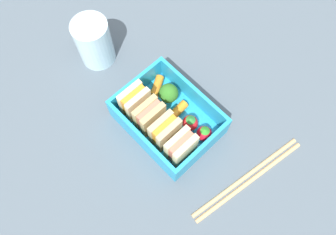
{
  "coord_description": "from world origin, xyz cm",
  "views": [
    {
      "loc": [
        -14.81,
        14.13,
        51.92
      ],
      "look_at": [
        0.0,
        0.0,
        2.7
      ],
      "focal_mm": 35.0,
      "sensor_mm": 36.0,
      "label": 1
    }
  ],
  "objects_px": {
    "chopstick_pair": "(248,179)",
    "drinking_glass": "(95,41)",
    "sandwich_left": "(181,147)",
    "strawberry_left": "(204,133)",
    "sandwich_center": "(150,116)",
    "broccoli_floret": "(169,93)",
    "sandwich_center_right": "(135,101)",
    "carrot_stick_far_left": "(178,112)",
    "carrot_stick_left": "(157,86)",
    "sandwich_center_left": "(165,131)",
    "strawberry_far_left": "(190,123)"
  },
  "relations": [
    {
      "from": "sandwich_center_left",
      "to": "carrot_stick_far_left",
      "type": "distance_m",
      "value": 0.05
    },
    {
      "from": "sandwich_center",
      "to": "sandwich_center_right",
      "type": "height_order",
      "value": "same"
    },
    {
      "from": "sandwich_center_right",
      "to": "chopstick_pair",
      "type": "relative_size",
      "value": 0.27
    },
    {
      "from": "sandwich_left",
      "to": "strawberry_left",
      "type": "relative_size",
      "value": 1.85
    },
    {
      "from": "sandwich_left",
      "to": "broccoli_floret",
      "type": "height_order",
      "value": "sandwich_left"
    },
    {
      "from": "sandwich_center",
      "to": "sandwich_center_left",
      "type": "bearing_deg",
      "value": 180.0
    },
    {
      "from": "sandwich_center_left",
      "to": "broccoli_floret",
      "type": "bearing_deg",
      "value": -48.49
    },
    {
      "from": "sandwich_center_left",
      "to": "drinking_glass",
      "type": "distance_m",
      "value": 0.21
    },
    {
      "from": "sandwich_center_right",
      "to": "carrot_stick_far_left",
      "type": "xyz_separation_m",
      "value": [
        -0.05,
        -0.04,
        -0.02
      ]
    },
    {
      "from": "sandwich_left",
      "to": "strawberry_far_left",
      "type": "height_order",
      "value": "sandwich_left"
    },
    {
      "from": "carrot_stick_far_left",
      "to": "chopstick_pair",
      "type": "bearing_deg",
      "value": -178.03
    },
    {
      "from": "carrot_stick_far_left",
      "to": "chopstick_pair",
      "type": "relative_size",
      "value": 0.19
    },
    {
      "from": "sandwich_left",
      "to": "drinking_glass",
      "type": "height_order",
      "value": "drinking_glass"
    },
    {
      "from": "strawberry_far_left",
      "to": "chopstick_pair",
      "type": "bearing_deg",
      "value": -177.23
    },
    {
      "from": "sandwich_center",
      "to": "chopstick_pair",
      "type": "height_order",
      "value": "sandwich_center"
    },
    {
      "from": "sandwich_center_left",
      "to": "strawberry_far_left",
      "type": "distance_m",
      "value": 0.05
    },
    {
      "from": "chopstick_pair",
      "to": "drinking_glass",
      "type": "height_order",
      "value": "drinking_glass"
    },
    {
      "from": "sandwich_center_right",
      "to": "carrot_stick_left",
      "type": "xyz_separation_m",
      "value": [
        0.0,
        -0.05,
        -0.02
      ]
    },
    {
      "from": "sandwich_center",
      "to": "strawberry_far_left",
      "type": "relative_size",
      "value": 1.79
    },
    {
      "from": "sandwich_center",
      "to": "carrot_stick_left",
      "type": "relative_size",
      "value": 1.54
    },
    {
      "from": "sandwich_center_right",
      "to": "chopstick_pair",
      "type": "bearing_deg",
      "value": -166.72
    },
    {
      "from": "drinking_glass",
      "to": "chopstick_pair",
      "type": "bearing_deg",
      "value": -175.97
    },
    {
      "from": "sandwich_center",
      "to": "broccoli_floret",
      "type": "bearing_deg",
      "value": -79.78
    },
    {
      "from": "sandwich_center_right",
      "to": "broccoli_floret",
      "type": "relative_size",
      "value": 1.31
    },
    {
      "from": "sandwich_center",
      "to": "sandwich_center_right",
      "type": "relative_size",
      "value": 1.0
    },
    {
      "from": "carrot_stick_left",
      "to": "chopstick_pair",
      "type": "bearing_deg",
      "value": 179.17
    },
    {
      "from": "sandwich_left",
      "to": "carrot_stick_left",
      "type": "xyz_separation_m",
      "value": [
        0.11,
        -0.05,
        -0.02
      ]
    },
    {
      "from": "carrot_stick_left",
      "to": "drinking_glass",
      "type": "xyz_separation_m",
      "value": [
        0.13,
        0.03,
        0.03
      ]
    },
    {
      "from": "sandwich_center_right",
      "to": "strawberry_far_left",
      "type": "xyz_separation_m",
      "value": [
        -0.08,
        -0.04,
        -0.01
      ]
    },
    {
      "from": "strawberry_left",
      "to": "strawberry_far_left",
      "type": "relative_size",
      "value": 0.97
    },
    {
      "from": "sandwich_center_left",
      "to": "carrot_stick_far_left",
      "type": "bearing_deg",
      "value": -69.49
    },
    {
      "from": "strawberry_far_left",
      "to": "chopstick_pair",
      "type": "height_order",
      "value": "strawberry_far_left"
    },
    {
      "from": "broccoli_floret",
      "to": "carrot_stick_left",
      "type": "relative_size",
      "value": 1.17
    },
    {
      "from": "carrot_stick_left",
      "to": "drinking_glass",
      "type": "distance_m",
      "value": 0.13
    },
    {
      "from": "carrot_stick_far_left",
      "to": "chopstick_pair",
      "type": "height_order",
      "value": "carrot_stick_far_left"
    },
    {
      "from": "carrot_stick_far_left",
      "to": "sandwich_center",
      "type": "bearing_deg",
      "value": 66.78
    },
    {
      "from": "sandwich_center",
      "to": "carrot_stick_left",
      "type": "bearing_deg",
      "value": -52.68
    },
    {
      "from": "sandwich_left",
      "to": "strawberry_left",
      "type": "bearing_deg",
      "value": -97.76
    },
    {
      "from": "carrot_stick_left",
      "to": "carrot_stick_far_left",
      "type": "bearing_deg",
      "value": 171.87
    },
    {
      "from": "sandwich_center",
      "to": "carrot_stick_left",
      "type": "height_order",
      "value": "sandwich_center"
    },
    {
      "from": "sandwich_left",
      "to": "sandwich_center",
      "type": "xyz_separation_m",
      "value": [
        0.07,
        0.0,
        0.0
      ]
    },
    {
      "from": "carrot_stick_far_left",
      "to": "sandwich_left",
      "type": "bearing_deg",
      "value": 139.65
    },
    {
      "from": "carrot_stick_far_left",
      "to": "broccoli_floret",
      "type": "relative_size",
      "value": 0.92
    },
    {
      "from": "strawberry_far_left",
      "to": "carrot_stick_far_left",
      "type": "distance_m",
      "value": 0.03
    },
    {
      "from": "chopstick_pair",
      "to": "drinking_glass",
      "type": "xyz_separation_m",
      "value": [
        0.34,
        0.02,
        0.04
      ]
    },
    {
      "from": "carrot_stick_far_left",
      "to": "chopstick_pair",
      "type": "distance_m",
      "value": 0.16
    },
    {
      "from": "sandwich_center",
      "to": "carrot_stick_left",
      "type": "distance_m",
      "value": 0.07
    },
    {
      "from": "drinking_glass",
      "to": "sandwich_center_right",
      "type": "bearing_deg",
      "value": 169.21
    },
    {
      "from": "carrot_stick_far_left",
      "to": "drinking_glass",
      "type": "relative_size",
      "value": 0.45
    },
    {
      "from": "sandwich_left",
      "to": "sandwich_center_right",
      "type": "bearing_deg",
      "value": 0.0
    }
  ]
}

